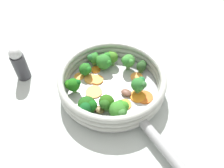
{
  "coord_description": "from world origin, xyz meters",
  "views": [
    {
      "loc": [
        0.35,
        0.22,
        0.48
      ],
      "look_at": [
        0.0,
        0.0,
        0.03
      ],
      "focal_mm": 35.0,
      "sensor_mm": 36.0,
      "label": 1
    }
  ],
  "objects_px": {
    "broccoli_floret_7": "(104,61)",
    "carrot_slice_5": "(137,77)",
    "salt_shaker": "(19,64)",
    "broccoli_floret_3": "(112,57)",
    "broccoli_floret_10": "(128,61)",
    "broccoli_floret_0": "(139,85)",
    "skillet": "(112,89)",
    "broccoli_floret_4": "(142,66)",
    "carrot_slice_3": "(98,79)",
    "mushroom_piece_0": "(99,110)",
    "carrot_slice_0": "(125,104)",
    "broccoli_floret_5": "(106,103)",
    "broccoli_floret_6": "(94,58)",
    "carrot_slice_8": "(145,97)",
    "broccoli_floret_8": "(85,69)",
    "broccoli_floret_9": "(72,85)",
    "broccoli_floret_2": "(119,109)",
    "carrot_slice_4": "(138,96)",
    "mushroom_piece_1": "(126,93)",
    "broccoli_floret_1": "(87,106)",
    "carrot_slice_2": "(94,92)",
    "carrot_slice_7": "(96,70)",
    "carrot_slice_6": "(91,79)",
    "carrot_slice_1": "(79,76)"
  },
  "relations": [
    {
      "from": "carrot_slice_7",
      "to": "broccoli_floret_5",
      "type": "xyz_separation_m",
      "value": [
        0.11,
        0.11,
        0.03
      ]
    },
    {
      "from": "broccoli_floret_6",
      "to": "broccoli_floret_8",
      "type": "distance_m",
      "value": 0.05
    },
    {
      "from": "carrot_slice_5",
      "to": "broccoli_floret_10",
      "type": "distance_m",
      "value": 0.05
    },
    {
      "from": "carrot_slice_2",
      "to": "carrot_slice_4",
      "type": "height_order",
      "value": "same"
    },
    {
      "from": "carrot_slice_6",
      "to": "broccoli_floret_10",
      "type": "height_order",
      "value": "broccoli_floret_10"
    },
    {
      "from": "broccoli_floret_7",
      "to": "broccoli_floret_9",
      "type": "xyz_separation_m",
      "value": [
        0.12,
        -0.02,
        -0.0
      ]
    },
    {
      "from": "carrot_slice_5",
      "to": "broccoli_floret_3",
      "type": "height_order",
      "value": "broccoli_floret_3"
    },
    {
      "from": "carrot_slice_8",
      "to": "broccoli_floret_8",
      "type": "xyz_separation_m",
      "value": [
        0.02,
        -0.19,
        0.02
      ]
    },
    {
      "from": "broccoli_floret_6",
      "to": "carrot_slice_5",
      "type": "bearing_deg",
      "value": 98.91
    },
    {
      "from": "broccoli_floret_3",
      "to": "carrot_slice_8",
      "type": "bearing_deg",
      "value": 65.73
    },
    {
      "from": "carrot_slice_1",
      "to": "broccoli_floret_4",
      "type": "xyz_separation_m",
      "value": [
        -0.12,
        0.15,
        0.02
      ]
    },
    {
      "from": "broccoli_floret_5",
      "to": "carrot_slice_0",
      "type": "bearing_deg",
      "value": 141.82
    },
    {
      "from": "broccoli_floret_5",
      "to": "salt_shaker",
      "type": "height_order",
      "value": "salt_shaker"
    },
    {
      "from": "broccoli_floret_7",
      "to": "broccoli_floret_8",
      "type": "relative_size",
      "value": 1.28
    },
    {
      "from": "skillet",
      "to": "broccoli_floret_8",
      "type": "bearing_deg",
      "value": -90.26
    },
    {
      "from": "carrot_slice_8",
      "to": "broccoli_floret_8",
      "type": "height_order",
      "value": "broccoli_floret_8"
    },
    {
      "from": "carrot_slice_3",
      "to": "broccoli_floret_1",
      "type": "distance_m",
      "value": 0.13
    },
    {
      "from": "broccoli_floret_5",
      "to": "mushroom_piece_1",
      "type": "distance_m",
      "value": 0.08
    },
    {
      "from": "salt_shaker",
      "to": "broccoli_floret_3",
      "type": "bearing_deg",
      "value": 130.76
    },
    {
      "from": "carrot_slice_0",
      "to": "broccoli_floret_8",
      "type": "distance_m",
      "value": 0.16
    },
    {
      "from": "broccoli_floret_7",
      "to": "broccoli_floret_4",
      "type": "bearing_deg",
      "value": 116.36
    },
    {
      "from": "broccoli_floret_7",
      "to": "carrot_slice_5",
      "type": "bearing_deg",
      "value": 100.28
    },
    {
      "from": "broccoli_floret_6",
      "to": "broccoli_floret_7",
      "type": "bearing_deg",
      "value": 94.98
    },
    {
      "from": "broccoli_floret_6",
      "to": "broccoli_floret_3",
      "type": "bearing_deg",
      "value": 124.69
    },
    {
      "from": "skillet",
      "to": "broccoli_floret_4",
      "type": "height_order",
      "value": "broccoli_floret_4"
    },
    {
      "from": "broccoli_floret_0",
      "to": "mushroom_piece_1",
      "type": "distance_m",
      "value": 0.04
    },
    {
      "from": "broccoli_floret_2",
      "to": "salt_shaker",
      "type": "xyz_separation_m",
      "value": [
        0.02,
        -0.33,
        0.01
      ]
    },
    {
      "from": "carrot_slice_5",
      "to": "mushroom_piece_0",
      "type": "height_order",
      "value": "mushroom_piece_0"
    },
    {
      "from": "broccoli_floret_5",
      "to": "broccoli_floret_10",
      "type": "xyz_separation_m",
      "value": [
        -0.16,
        -0.03,
        0.0
      ]
    },
    {
      "from": "broccoli_floret_9",
      "to": "carrot_slice_5",
      "type": "bearing_deg",
      "value": 139.26
    },
    {
      "from": "broccoli_floret_4",
      "to": "mushroom_piece_0",
      "type": "xyz_separation_m",
      "value": [
        0.19,
        -0.02,
        -0.02
      ]
    },
    {
      "from": "carrot_slice_4",
      "to": "carrot_slice_5",
      "type": "bearing_deg",
      "value": -149.69
    },
    {
      "from": "carrot_slice_8",
      "to": "broccoli_floret_10",
      "type": "xyz_separation_m",
      "value": [
        -0.07,
        -0.09,
        0.03
      ]
    },
    {
      "from": "carrot_slice_2",
      "to": "broccoli_floret_9",
      "type": "bearing_deg",
      "value": -59.7
    },
    {
      "from": "broccoli_floret_0",
      "to": "mushroom_piece_1",
      "type": "bearing_deg",
      "value": -42.42
    },
    {
      "from": "broccoli_floret_10",
      "to": "broccoli_floret_0",
      "type": "bearing_deg",
      "value": 46.84
    },
    {
      "from": "carrot_slice_8",
      "to": "broccoli_floret_4",
      "type": "distance_m",
      "value": 0.11
    },
    {
      "from": "carrot_slice_3",
      "to": "broccoli_floret_10",
      "type": "bearing_deg",
      "value": 147.51
    },
    {
      "from": "carrot_slice_3",
      "to": "salt_shaker",
      "type": "relative_size",
      "value": 0.33
    },
    {
      "from": "broccoli_floret_0",
      "to": "salt_shaker",
      "type": "relative_size",
      "value": 0.47
    },
    {
      "from": "carrot_slice_6",
      "to": "mushroom_piece_0",
      "type": "bearing_deg",
      "value": 46.37
    },
    {
      "from": "carrot_slice_5",
      "to": "broccoli_floret_0",
      "type": "relative_size",
      "value": 0.69
    },
    {
      "from": "carrot_slice_0",
      "to": "broccoli_floret_3",
      "type": "bearing_deg",
      "value": -135.66
    },
    {
      "from": "carrot_slice_4",
      "to": "broccoli_floret_2",
      "type": "bearing_deg",
      "value": -6.65
    },
    {
      "from": "broccoli_floret_1",
      "to": "carrot_slice_0",
      "type": "bearing_deg",
      "value": 138.55
    },
    {
      "from": "broccoli_floret_2",
      "to": "broccoli_floret_5",
      "type": "bearing_deg",
      "value": -90.27
    },
    {
      "from": "broccoli_floret_5",
      "to": "broccoli_floret_6",
      "type": "height_order",
      "value": "broccoli_floret_5"
    },
    {
      "from": "carrot_slice_0",
      "to": "carrot_slice_5",
      "type": "relative_size",
      "value": 0.99
    },
    {
      "from": "broccoli_floret_6",
      "to": "broccoli_floret_8",
      "type": "relative_size",
      "value": 1.04
    },
    {
      "from": "broccoli_floret_9",
      "to": "broccoli_floret_2",
      "type": "bearing_deg",
      "value": 88.24
    }
  ]
}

